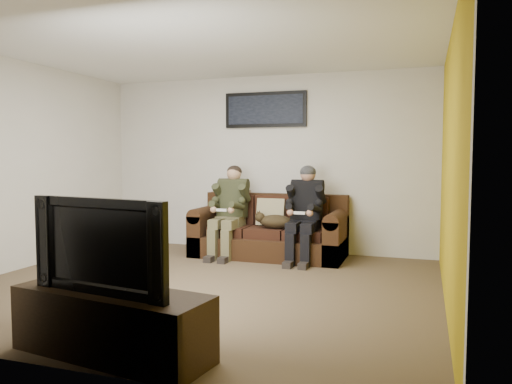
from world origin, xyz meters
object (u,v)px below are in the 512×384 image
(sofa, at_px, (270,233))
(cat, at_px, (275,221))
(framed_poster, at_px, (265,110))
(person_left, at_px, (230,206))
(tv_stand, at_px, (112,323))
(person_right, at_px, (305,208))
(television, at_px, (110,244))

(sofa, bearing_deg, cat, -58.62)
(cat, bearing_deg, framed_poster, 118.62)
(person_left, relative_size, tv_stand, 0.86)
(person_right, xyz_separation_m, television, (-0.55, -3.60, 0.08))
(person_right, xyz_separation_m, tv_stand, (-0.55, -3.60, -0.48))
(person_right, relative_size, cat, 1.95)
(cat, bearing_deg, television, -92.03)
(person_right, height_order, cat, person_right)
(cat, bearing_deg, person_right, 3.78)
(person_left, relative_size, television, 1.11)
(person_left, xyz_separation_m, person_right, (1.09, 0.00, 0.00))
(cat, bearing_deg, person_left, 177.66)
(sofa, relative_size, person_right, 1.64)
(tv_stand, xyz_separation_m, television, (0.00, -0.00, 0.56))
(person_right, bearing_deg, television, -98.63)
(person_left, distance_m, tv_stand, 3.67)
(framed_poster, height_order, television, framed_poster)
(cat, xyz_separation_m, framed_poster, (-0.32, 0.59, 1.58))
(tv_stand, bearing_deg, cat, 96.32)
(person_right, distance_m, framed_poster, 1.67)
(person_right, distance_m, cat, 0.46)
(sofa, bearing_deg, framed_poster, 117.12)
(sofa, relative_size, television, 1.84)
(cat, bearing_deg, tv_stand, -92.03)
(cat, distance_m, television, 3.58)
(sofa, relative_size, cat, 3.21)
(person_right, height_order, television, person_right)
(sofa, bearing_deg, person_left, -162.01)
(tv_stand, bearing_deg, television, -74.52)
(tv_stand, distance_m, television, 0.56)
(person_right, xyz_separation_m, framed_poster, (-0.74, 0.57, 1.38))
(person_right, relative_size, tv_stand, 0.86)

